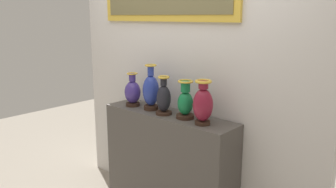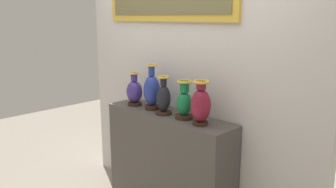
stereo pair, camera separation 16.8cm
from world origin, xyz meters
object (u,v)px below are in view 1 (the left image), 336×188
at_px(vase_emerald, 185,102).
at_px(vase_burgundy, 203,104).
at_px(vase_onyx, 164,98).
at_px(vase_cobalt, 151,91).
at_px(vase_indigo, 133,92).

bearing_deg(vase_emerald, vase_burgundy, -9.72).
bearing_deg(vase_onyx, vase_cobalt, 169.51).
height_order(vase_onyx, vase_burgundy, vase_burgundy).
xyz_separation_m(vase_onyx, vase_emerald, (0.22, 0.03, -0.00)).
bearing_deg(vase_indigo, vase_onyx, -2.10).
relative_size(vase_indigo, vase_emerald, 0.98).
bearing_deg(vase_indigo, vase_cobalt, 5.10).
xyz_separation_m(vase_emerald, vase_burgundy, (0.21, -0.04, 0.03)).
xyz_separation_m(vase_indigo, vase_burgundy, (0.85, -0.02, 0.03)).
relative_size(vase_cobalt, vase_burgundy, 1.17).
height_order(vase_cobalt, vase_emerald, vase_cobalt).
distance_m(vase_onyx, vase_emerald, 0.22).
distance_m(vase_indigo, vase_burgundy, 0.85).
relative_size(vase_cobalt, vase_emerald, 1.29).
relative_size(vase_cobalt, vase_onyx, 1.23).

